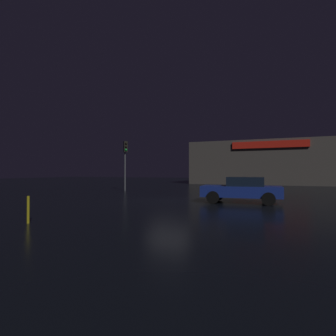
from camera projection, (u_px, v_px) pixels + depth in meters
name	position (u px, v px, depth m)	size (l,w,h in m)	color
ground_plane	(168.00, 201.00, 16.09)	(120.00, 120.00, 0.00)	black
store_building	(271.00, 163.00, 39.02)	(21.50, 9.78, 5.94)	#4C4742
traffic_signal_opposite	(125.00, 154.00, 24.54)	(0.42, 0.42, 4.48)	#595B60
car_near	(242.00, 189.00, 15.02)	(4.37, 2.21, 1.44)	navy
bollard_kerb_a	(28.00, 210.00, 9.07)	(0.09, 0.09, 0.91)	gold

